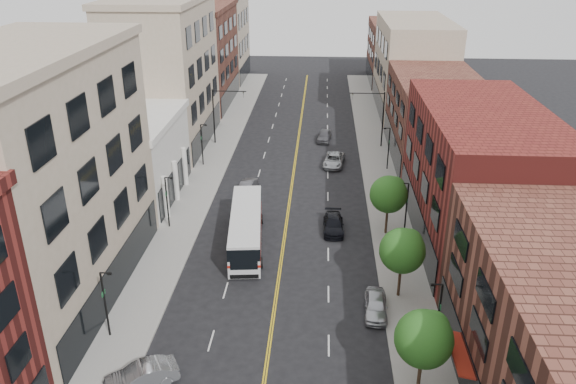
% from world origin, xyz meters
% --- Properties ---
extents(sidewalk_left, '(4.00, 110.00, 0.15)m').
position_xyz_m(sidewalk_left, '(-10.00, 35.00, 0.07)').
color(sidewalk_left, gray).
rests_on(sidewalk_left, ground).
extents(sidewalk_right, '(4.00, 110.00, 0.15)m').
position_xyz_m(sidewalk_right, '(10.00, 35.00, 0.07)').
color(sidewalk_right, gray).
rests_on(sidewalk_right, ground).
extents(bldg_l_tanoffice, '(10.00, 22.00, 18.00)m').
position_xyz_m(bldg_l_tanoffice, '(-17.00, 13.00, 9.00)').
color(bldg_l_tanoffice, tan).
rests_on(bldg_l_tanoffice, ground).
extents(bldg_l_white, '(10.00, 14.00, 8.00)m').
position_xyz_m(bldg_l_white, '(-17.00, 31.00, 4.00)').
color(bldg_l_white, silver).
rests_on(bldg_l_white, ground).
extents(bldg_l_far_a, '(10.00, 20.00, 18.00)m').
position_xyz_m(bldg_l_far_a, '(-17.00, 48.00, 9.00)').
color(bldg_l_far_a, tan).
rests_on(bldg_l_far_a, ground).
extents(bldg_l_far_b, '(10.00, 20.00, 15.00)m').
position_xyz_m(bldg_l_far_b, '(-17.00, 68.00, 7.50)').
color(bldg_l_far_b, brown).
rests_on(bldg_l_far_b, ground).
extents(bldg_l_far_c, '(10.00, 16.00, 20.00)m').
position_xyz_m(bldg_l_far_c, '(-17.00, 86.00, 10.00)').
color(bldg_l_far_c, tan).
rests_on(bldg_l_far_c, ground).
extents(bldg_r_mid, '(10.00, 22.00, 12.00)m').
position_xyz_m(bldg_r_mid, '(17.00, 24.00, 6.00)').
color(bldg_r_mid, maroon).
rests_on(bldg_r_mid, ground).
extents(bldg_r_far_a, '(10.00, 20.00, 10.00)m').
position_xyz_m(bldg_r_far_a, '(17.00, 45.00, 5.00)').
color(bldg_r_far_a, brown).
rests_on(bldg_r_far_a, ground).
extents(bldg_r_far_b, '(10.00, 22.00, 14.00)m').
position_xyz_m(bldg_r_far_b, '(17.00, 66.00, 7.00)').
color(bldg_r_far_b, tan).
rests_on(bldg_r_far_b, ground).
extents(bldg_r_far_c, '(10.00, 18.00, 11.00)m').
position_xyz_m(bldg_r_far_c, '(17.00, 86.00, 5.50)').
color(bldg_r_far_c, brown).
rests_on(bldg_r_far_c, ground).
extents(tree_r_1, '(3.40, 3.40, 5.59)m').
position_xyz_m(tree_r_1, '(9.39, 4.07, 4.13)').
color(tree_r_1, black).
rests_on(tree_r_1, sidewalk_right).
extents(tree_r_2, '(3.40, 3.40, 5.59)m').
position_xyz_m(tree_r_2, '(9.39, 14.07, 4.13)').
color(tree_r_2, black).
rests_on(tree_r_2, sidewalk_right).
extents(tree_r_3, '(3.40, 3.40, 5.59)m').
position_xyz_m(tree_r_3, '(9.39, 24.07, 4.13)').
color(tree_r_3, black).
rests_on(tree_r_3, sidewalk_right).
extents(lamp_l_1, '(0.81, 0.55, 5.05)m').
position_xyz_m(lamp_l_1, '(-10.95, 8.00, 2.97)').
color(lamp_l_1, black).
rests_on(lamp_l_1, sidewalk_left).
extents(lamp_l_2, '(0.81, 0.55, 5.05)m').
position_xyz_m(lamp_l_2, '(-10.95, 24.00, 2.97)').
color(lamp_l_2, black).
rests_on(lamp_l_2, sidewalk_left).
extents(lamp_l_3, '(0.81, 0.55, 5.05)m').
position_xyz_m(lamp_l_3, '(-10.95, 40.00, 2.97)').
color(lamp_l_3, black).
rests_on(lamp_l_3, sidewalk_left).
extents(lamp_r_1, '(0.81, 0.55, 5.05)m').
position_xyz_m(lamp_r_1, '(10.95, 8.00, 2.97)').
color(lamp_r_1, black).
rests_on(lamp_r_1, sidewalk_right).
extents(lamp_r_2, '(0.81, 0.55, 5.05)m').
position_xyz_m(lamp_r_2, '(10.95, 24.00, 2.97)').
color(lamp_r_2, black).
rests_on(lamp_r_2, sidewalk_right).
extents(lamp_r_3, '(0.81, 0.55, 5.05)m').
position_xyz_m(lamp_r_3, '(10.95, 40.00, 2.97)').
color(lamp_r_3, black).
rests_on(lamp_r_3, sidewalk_right).
extents(signal_mast_left, '(4.49, 0.18, 7.20)m').
position_xyz_m(signal_mast_left, '(-10.27, 48.00, 4.65)').
color(signal_mast_left, black).
rests_on(signal_mast_left, sidewalk_left).
extents(signal_mast_right, '(4.49, 0.18, 7.20)m').
position_xyz_m(signal_mast_right, '(10.27, 48.00, 4.65)').
color(signal_mast_right, black).
rests_on(signal_mast_right, sidewalk_right).
extents(city_bus, '(3.82, 12.22, 3.09)m').
position_xyz_m(city_bus, '(-3.30, 21.31, 1.80)').
color(city_bus, silver).
rests_on(city_bus, ground).
extents(car_angle_b, '(4.63, 3.51, 1.46)m').
position_xyz_m(car_angle_b, '(-7.40, 3.58, 0.73)').
color(car_angle_b, '#A6A9AD').
rests_on(car_angle_b, ground).
extents(car_parked_far, '(1.86, 4.16, 1.39)m').
position_xyz_m(car_parked_far, '(7.40, 11.80, 0.70)').
color(car_parked_far, '#BABDC3').
rests_on(car_parked_far, ground).
extents(car_lane_behind, '(1.83, 4.10, 1.31)m').
position_xyz_m(car_lane_behind, '(-4.62, 32.96, 0.65)').
color(car_lane_behind, '#434247').
rests_on(car_lane_behind, ground).
extents(car_lane_a, '(1.92, 4.60, 1.33)m').
position_xyz_m(car_lane_a, '(4.47, 24.37, 0.66)').
color(car_lane_a, black).
rests_on(car_lane_a, ground).
extents(car_lane_b, '(2.94, 5.21, 1.37)m').
position_xyz_m(car_lane_b, '(4.73, 41.04, 0.69)').
color(car_lane_b, '#A3A6AA').
rests_on(car_lane_b, ground).
extents(car_lane_c, '(2.22, 4.38, 1.43)m').
position_xyz_m(car_lane_c, '(3.54, 50.04, 0.72)').
color(car_lane_c, '#515156').
rests_on(car_lane_c, ground).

